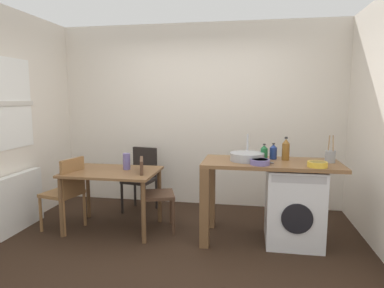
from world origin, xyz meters
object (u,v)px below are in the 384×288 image
at_px(utensil_crock, 330,156).
at_px(vase, 127,161).
at_px(chair_person_seat, 67,190).
at_px(bottle_clear_small, 286,150).
at_px(bottle_squat_brown, 273,152).
at_px(washing_machine, 294,205).
at_px(mixing_bowl, 260,162).
at_px(bottle_tall_green, 264,153).
at_px(chair_opposite, 151,190).
at_px(dining_table, 112,178).
at_px(chair_spare_by_wall, 142,175).
at_px(colander, 317,164).

distance_m(utensil_crock, vase, 2.37).
xyz_separation_m(chair_person_seat, bottle_clear_small, (2.59, 0.21, 0.53)).
bearing_deg(bottle_squat_brown, washing_machine, -35.61).
height_order(chair_person_seat, bottle_squat_brown, bottle_squat_brown).
height_order(mixing_bowl, utensil_crock, utensil_crock).
relative_size(bottle_tall_green, utensil_crock, 0.61).
distance_m(chair_opposite, vase, 0.47).
bearing_deg(dining_table, chair_spare_by_wall, 81.64).
bearing_deg(mixing_bowl, colander, -1.99).
bearing_deg(washing_machine, bottle_tall_green, 164.85).
bearing_deg(utensil_crock, bottle_tall_green, 176.85).
bearing_deg(mixing_bowl, utensil_crock, 18.33).
xyz_separation_m(chair_spare_by_wall, bottle_clear_small, (1.93, -0.68, 0.53)).
xyz_separation_m(chair_spare_by_wall, bottle_tall_green, (1.69, -0.70, 0.50)).
bearing_deg(chair_person_seat, washing_machine, -75.74).
distance_m(dining_table, chair_opposite, 0.50).
distance_m(chair_person_seat, chair_spare_by_wall, 1.11).
bearing_deg(bottle_clear_small, bottle_squat_brown, 160.39).
bearing_deg(bottle_clear_small, washing_machine, -50.48).
bearing_deg(colander, bottle_tall_green, 149.47).
bearing_deg(chair_spare_by_wall, colander, 166.00).
bearing_deg(chair_person_seat, utensil_crock, -75.00).
bearing_deg(bottle_clear_small, chair_spare_by_wall, 160.69).
relative_size(dining_table, utensil_crock, 3.67).
distance_m(chair_spare_by_wall, bottle_clear_small, 2.12).
height_order(bottle_clear_small, mixing_bowl, bottle_clear_small).
bearing_deg(mixing_bowl, bottle_squat_brown, 66.42).
bearing_deg(mixing_bowl, chair_person_seat, 177.43).
xyz_separation_m(bottle_tall_green, utensil_crock, (0.70, -0.04, -0.01)).
height_order(bottle_tall_green, utensil_crock, utensil_crock).
bearing_deg(utensil_crock, colander, -123.70).
xyz_separation_m(chair_person_seat, bottle_squat_brown, (2.46, 0.26, 0.50)).
bearing_deg(vase, chair_opposite, -12.56).
bearing_deg(chair_person_seat, chair_opposite, -69.85).
height_order(chair_person_seat, vase, vase).
height_order(dining_table, washing_machine, washing_machine).
distance_m(washing_machine, bottle_squat_brown, 0.64).
distance_m(bottle_squat_brown, vase, 1.77).
height_order(chair_person_seat, chair_opposite, same).
height_order(mixing_bowl, vase, mixing_bowl).
relative_size(mixing_bowl, colander, 1.05).
relative_size(chair_spare_by_wall, bottle_tall_green, 4.91).
bearing_deg(bottle_squat_brown, vase, -178.61).
bearing_deg(bottle_tall_green, washing_machine, -15.15).
distance_m(bottle_squat_brown, mixing_bowl, 0.40).
bearing_deg(chair_opposite, mixing_bowl, 60.79).
xyz_separation_m(mixing_bowl, colander, (0.57, -0.02, -0.00)).
bearing_deg(utensil_crock, dining_table, -179.29).
xyz_separation_m(dining_table, bottle_clear_small, (2.05, 0.10, 0.40)).
xyz_separation_m(chair_spare_by_wall, utensil_crock, (2.40, -0.74, 0.48)).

